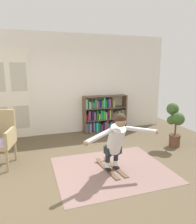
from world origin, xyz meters
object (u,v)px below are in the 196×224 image
at_px(person_skier, 116,138).
at_px(potted_plant, 175,121).
at_px(bookshelf, 104,115).
at_px(skis_pair, 111,168).

bearing_deg(person_skier, potted_plant, 23.13).
distance_m(potted_plant, person_skier, 2.08).
relative_size(bookshelf, person_skier, 0.92).
relative_size(bookshelf, potted_plant, 1.26).
height_order(potted_plant, skis_pair, potted_plant).
bearing_deg(bookshelf, potted_plant, -56.37).
height_order(bookshelf, person_skier, person_skier).
distance_m(skis_pair, person_skier, 0.69).
xyz_separation_m(bookshelf, skis_pair, (-0.74, -2.44, -0.47)).
bearing_deg(potted_plant, skis_pair, -161.92).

